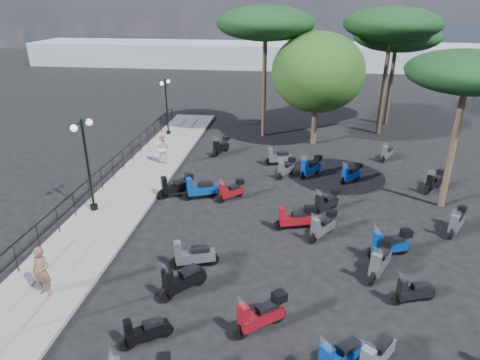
# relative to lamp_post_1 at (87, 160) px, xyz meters

# --- Properties ---
(ground) EXTENTS (120.00, 120.00, 0.00)m
(ground) POSITION_rel_lamp_post_1_xyz_m (7.30, -1.44, -2.51)
(ground) COLOR black
(ground) RESTS_ON ground
(sidewalk) EXTENTS (3.00, 30.00, 0.15)m
(sidewalk) POSITION_rel_lamp_post_1_xyz_m (0.80, 1.56, -2.43)
(sidewalk) COLOR slate
(sidewalk) RESTS_ON ground
(railing) EXTENTS (0.04, 26.04, 1.10)m
(railing) POSITION_rel_lamp_post_1_xyz_m (-0.50, 1.36, -1.61)
(railing) COLOR black
(railing) RESTS_ON sidewalk
(lamp_post_1) EXTENTS (0.50, 1.20, 4.14)m
(lamp_post_1) POSITION_rel_lamp_post_1_xyz_m (0.00, 0.00, 0.00)
(lamp_post_1) COLOR black
(lamp_post_1) RESTS_ON sidewalk
(lamp_post_2) EXTENTS (0.45, 1.08, 3.74)m
(lamp_post_2) POSITION_rel_lamp_post_1_xyz_m (0.07, 11.43, -0.23)
(lamp_post_2) COLOR black
(lamp_post_2) RESTS_ON sidewalk
(woman) EXTENTS (0.65, 0.46, 1.69)m
(woman) POSITION_rel_lamp_post_1_xyz_m (1.07, -5.77, -1.52)
(woman) COLOR brown
(woman) RESTS_ON sidewalk
(pedestrian_far) EXTENTS (0.96, 0.82, 1.73)m
(pedestrian_far) POSITION_rel_lamp_post_1_xyz_m (1.32, 6.05, -1.50)
(pedestrian_far) COLOR beige
(pedestrian_far) RESTS_ON sidewalk
(scooter_1) EXTENTS (1.31, 0.97, 1.22)m
(scooter_1) POSITION_rel_lamp_post_1_xyz_m (4.89, -7.26, -2.09)
(scooter_1) COLOR black
(scooter_1) RESTS_ON ground
(scooter_2) EXTENTS (1.71, 0.83, 1.42)m
(scooter_2) POSITION_rel_lamp_post_1_xyz_m (5.35, -3.54, -2.02)
(scooter_2) COLOR black
(scooter_2) RESTS_ON ground
(scooter_3) EXTENTS (1.69, 0.95, 1.44)m
(scooter_3) POSITION_rel_lamp_post_1_xyz_m (4.40, 1.97, -2.01)
(scooter_3) COLOR black
(scooter_3) RESTS_ON ground
(scooter_4) EXTENTS (1.61, 1.10, 1.43)m
(scooter_4) POSITION_rel_lamp_post_1_xyz_m (3.22, 2.07, -1.97)
(scooter_4) COLOR black
(scooter_4) RESTS_ON ground
(scooter_5) EXTENTS (0.85, 1.52, 1.29)m
(scooter_5) POSITION_rel_lamp_post_1_xyz_m (4.29, 8.24, -2.03)
(scooter_5) COLOR black
(scooter_5) RESTS_ON ground
(scooter_7) EXTENTS (1.49, 1.26, 1.42)m
(scooter_7) POSITION_rel_lamp_post_1_xyz_m (8.00, -6.32, -1.97)
(scooter_7) COLOR black
(scooter_7) RESTS_ON ground
(scooter_8) EXTENTS (1.27, 1.46, 1.46)m
(scooter_8) POSITION_rel_lamp_post_1_xyz_m (5.35, -5.01, -2.00)
(scooter_8) COLOR black
(scooter_8) RESTS_ON ground
(scooter_9) EXTENTS (1.16, 1.18, 1.20)m
(scooter_9) POSITION_rel_lamp_post_1_xyz_m (5.86, 2.07, -2.06)
(scooter_9) COLOR black
(scooter_9) RESTS_ON ground
(scooter_10) EXTENTS (0.92, 1.38, 1.22)m
(scooter_10) POSITION_rel_lamp_post_1_xyz_m (8.34, 5.25, -2.05)
(scooter_10) COLOR black
(scooter_10) RESTS_ON ground
(scooter_11) EXTENTS (1.42, 1.26, 1.43)m
(scooter_11) POSITION_rel_lamp_post_1_xyz_m (10.13, -7.56, -2.01)
(scooter_11) COLOR black
(scooter_11) RESTS_ON ground
(scooter_12) EXTENTS (1.12, 1.51, 1.41)m
(scooter_12) POSITION_rel_lamp_post_1_xyz_m (11.03, -7.42, -2.02)
(scooter_12) COLOR black
(scooter_12) RESTS_ON ground
(scooter_13) EXTENTS (1.11, 1.39, 1.30)m
(scooter_13) POSITION_rel_lamp_post_1_xyz_m (9.99, -0.85, -2.02)
(scooter_13) COLOR black
(scooter_13) RESTS_ON ground
(scooter_14) EXTENTS (1.64, 0.73, 1.33)m
(scooter_14) POSITION_rel_lamp_post_1_xyz_m (8.86, -0.33, -2.01)
(scooter_14) COLOR black
(scooter_14) RESTS_ON ground
(scooter_15) EXTENTS (1.19, 1.42, 1.35)m
(scooter_15) POSITION_rel_lamp_post_1_xyz_m (9.62, 5.45, -2.00)
(scooter_15) COLOR black
(scooter_15) RESTS_ON ground
(scooter_16) EXTENTS (1.60, 0.74, 1.31)m
(scooter_16) POSITION_rel_lamp_post_1_xyz_m (7.85, 6.89, -2.05)
(scooter_16) COLOR black
(scooter_16) RESTS_ON ground
(scooter_18) EXTENTS (1.44, 0.70, 1.19)m
(scooter_18) POSITION_rel_lamp_post_1_xyz_m (12.62, -4.49, -2.10)
(scooter_18) COLOR black
(scooter_18) RESTS_ON ground
(scooter_19) EXTENTS (1.65, 0.88, 1.38)m
(scooter_19) POSITION_rel_lamp_post_1_xyz_m (12.37, -1.90, -1.99)
(scooter_19) COLOR black
(scooter_19) RESTS_ON ground
(scooter_20) EXTENTS (1.21, 1.21, 1.24)m
(scooter_20) POSITION_rel_lamp_post_1_xyz_m (10.25, 1.45, -2.04)
(scooter_20) COLOR black
(scooter_20) RESTS_ON ground
(scooter_21) EXTENTS (1.18, 1.15, 1.20)m
(scooter_21) POSITION_rel_lamp_post_1_xyz_m (11.68, 4.97, -2.06)
(scooter_21) COLOR black
(scooter_21) RESTS_ON ground
(scooter_24) EXTENTS (1.02, 1.68, 1.45)m
(scooter_24) POSITION_rel_lamp_post_1_xyz_m (11.83, -3.10, -1.97)
(scooter_24) COLOR black
(scooter_24) RESTS_ON ground
(scooter_25) EXTENTS (1.00, 1.46, 1.30)m
(scooter_25) POSITION_rel_lamp_post_1_xyz_m (15.37, 0.22, -2.02)
(scooter_25) COLOR black
(scooter_25) RESTS_ON ground
(scooter_26) EXTENTS (1.14, 1.33, 1.27)m
(scooter_26) POSITION_rel_lamp_post_1_xyz_m (15.63, 4.38, -2.03)
(scooter_26) COLOR black
(scooter_26) RESTS_ON ground
(scooter_27) EXTENTS (0.90, 1.33, 1.20)m
(scooter_27) POSITION_rel_lamp_post_1_xyz_m (14.11, 8.49, -2.09)
(scooter_27) COLOR black
(scooter_27) RESTS_ON ground
(broadleaf_tree) EXTENTS (5.74, 5.74, 7.01)m
(broadleaf_tree) POSITION_rel_lamp_post_1_xyz_m (9.91, 11.11, 2.05)
(broadleaf_tree) COLOR #38281E
(broadleaf_tree) RESTS_ON ground
(pine_0) EXTENTS (5.99, 5.99, 7.34)m
(pine_0) POSITION_rel_lamp_post_1_xyz_m (15.40, 16.42, 3.76)
(pine_0) COLOR #38281E
(pine_0) RESTS_ON ground
(pine_1) EXTENTS (6.18, 6.18, 8.34)m
(pine_1) POSITION_rel_lamp_post_1_xyz_m (14.46, 13.91, 4.72)
(pine_1) COLOR #38281E
(pine_1) RESTS_ON ground
(pine_2) EXTENTS (6.19, 6.19, 8.41)m
(pine_2) POSITION_rel_lamp_post_1_xyz_m (6.52, 12.34, 4.80)
(pine_2) COLOR #38281E
(pine_2) RESTS_ON ground
(pine_3) EXTENTS (5.02, 5.02, 6.96)m
(pine_3) POSITION_rel_lamp_post_1_xyz_m (15.54, 2.72, 3.54)
(pine_3) COLOR #38281E
(pine_3) RESTS_ON ground
(distant_hills) EXTENTS (70.00, 8.00, 3.00)m
(distant_hills) POSITION_rel_lamp_post_1_xyz_m (7.30, 43.56, -1.01)
(distant_hills) COLOR gray
(distant_hills) RESTS_ON ground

